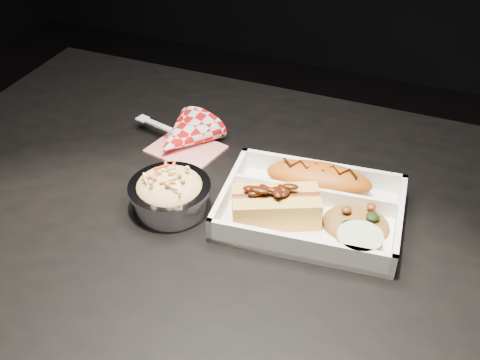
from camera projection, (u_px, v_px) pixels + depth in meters
name	position (u px, v px, depth m)	size (l,w,h in m)	color
dining_table	(260.00, 275.00, 0.89)	(1.20, 0.80, 0.75)	black
food_tray	(311.00, 211.00, 0.85)	(0.27, 0.20, 0.04)	white
fried_pastry	(319.00, 178.00, 0.88)	(0.16, 0.06, 0.04)	#B35511
hotdog	(276.00, 204.00, 0.83)	(0.13, 0.10, 0.06)	#E7B24E
fried_rice_mound	(357.00, 218.00, 0.82)	(0.09, 0.08, 0.03)	olive
cupcake_liner	(359.00, 244.00, 0.78)	(0.06, 0.06, 0.03)	#B8CE9C
foil_coleslaw_cup	(170.00, 192.00, 0.85)	(0.12, 0.12, 0.07)	silver
napkin_fork	(183.00, 137.00, 0.99)	(0.17, 0.13, 0.10)	red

